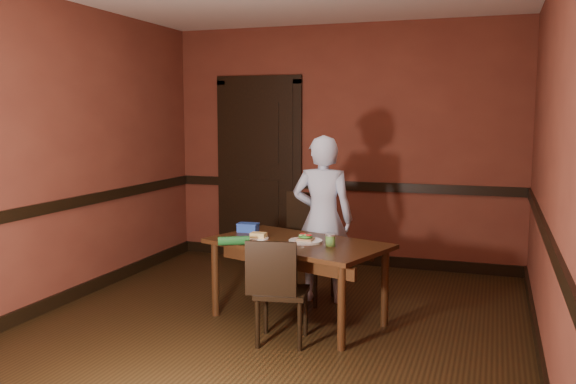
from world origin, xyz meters
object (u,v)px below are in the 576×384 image
Objects in this scene: dining_table at (298,281)px; chair_far at (305,248)px; sandwich_plate at (306,240)px; person at (323,219)px; sauce_jar at (330,240)px; chair_near at (282,290)px; cheese_saucer at (259,236)px; food_tub at (248,227)px.

chair_far is (-0.12, 0.59, 0.15)m from dining_table.
sandwich_plate reaches higher than dining_table.
sandwich_plate is (0.03, -0.61, -0.07)m from person.
sauce_jar is at bearing 3.11° from dining_table.
person is 5.53× the size of sandwich_plate.
sauce_jar is at bearing -132.37° from chair_near.
sauce_jar is (0.25, -0.68, -0.04)m from person.
sauce_jar reaches higher than dining_table.
cheese_saucer reaches higher than dining_table.
chair_far is at bearing -91.38° from chair_near.
chair_near is at bearing -51.98° from cheese_saucer.
person is at bearing 92.51° from sandwich_plate.
chair_near is 1.00m from food_tub.
chair_far is 0.67m from cheese_saucer.
sauce_jar is at bearing -49.98° from chair_far.
food_tub reaches higher than sandwich_plate.
dining_table is at bearing 0.77° from cheese_saucer.
sauce_jar is at bearing 103.91° from person.
cheese_saucer is (-0.38, 0.49, 0.29)m from chair_near.
chair_far is at bearing 120.40° from dining_table.
sandwich_plate is 0.24m from sauce_jar.
dining_table is 0.71m from food_tub.
sandwich_plate is at bearing -27.58° from food_tub.
chair_far is 0.64× the size of person.
chair_far is at bearing -3.23° from person.
food_tub is at bearing 158.09° from sauce_jar.
person reaches higher than sauce_jar.
cheese_saucer is at bearing 179.31° from sandwich_plate.
chair_far reaches higher than chair_near.
sandwich_plate is at bearing -103.65° from chair_near.
sandwich_plate is 2.88× the size of sauce_jar.
chair_near is 0.53× the size of person.
cheese_saucer is 0.89× the size of food_tub.
dining_table is 0.36m from sandwich_plate.
dining_table is 0.49m from sauce_jar.
chair_far is at bearing 121.91° from sauce_jar.
dining_table is at bearing -95.59° from chair_near.
chair_near reaches higher than cheese_saucer.
person reaches higher than sandwich_plate.
food_tub is (-0.59, -0.34, -0.05)m from person.
food_tub is at bearing -133.78° from chair_far.
chair_near is 4.74× the size of cheese_saucer.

